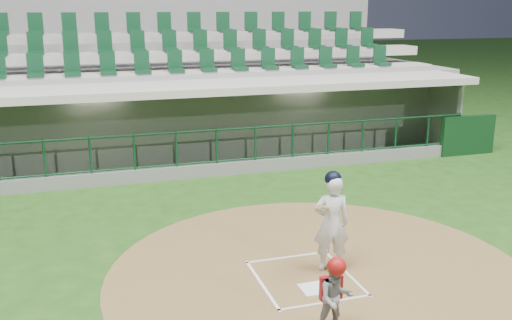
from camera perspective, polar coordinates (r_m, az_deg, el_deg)
The scene contains 8 objects.
ground at distance 9.98m, azimuth 4.23°, elevation -11.03°, with size 120.00×120.00×0.00m, color #1C4213.
dirt_circle at distance 9.92m, azimuth 6.31°, elevation -11.22°, with size 7.20×7.20×0.01m, color brown.
home_plate at distance 9.39m, azimuth 5.82°, elevation -12.68°, with size 0.43×0.43×0.02m, color white.
batter_box_chalk at distance 9.72m, azimuth 4.89°, elevation -11.67°, with size 1.55×1.80×0.01m.
dugout_structure at distance 16.82m, azimuth -5.39°, elevation 3.32°, with size 16.40×3.70×3.00m.
seating_deck at distance 19.73m, azimuth -7.34°, elevation 6.38°, with size 17.00×6.72×5.15m.
batter at distance 9.72m, azimuth 7.55°, elevation -6.08°, with size 0.88×0.90×1.77m.
catcher at distance 8.08m, azimuth 7.94°, elevation -13.25°, with size 0.54×0.44×1.12m.
Camera 1 is at (-3.33, -8.31, 4.40)m, focal length 40.00 mm.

